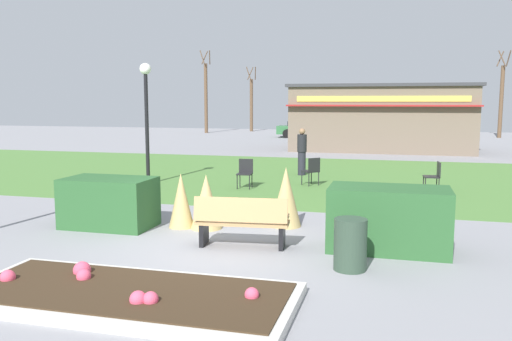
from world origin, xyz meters
The scene contains 20 objects.
ground_plane centered at (0.00, 0.00, 0.00)m, with size 80.00×80.00×0.00m, color gray.
lawn_patch centered at (0.00, 9.46, 0.00)m, with size 36.00×12.00×0.01m, color #4C7A38.
flower_bed centered at (-0.23, -2.85, 0.09)m, with size 4.52×1.92×0.32m.
park_bench centered at (0.53, 0.06, 0.48)m, with size 1.74×0.69×0.95m.
hedge_left centered at (-2.64, 0.87, 0.53)m, with size 1.87×1.10×1.05m, color #28562B.
hedge_right centered at (3.11, 0.55, 0.57)m, with size 2.11×1.10×1.14m, color #28562B.
ornamental_grass_behind_left centered at (-0.60, 1.26, 0.57)m, with size 0.67×0.67×1.14m, color tan.
ornamental_grass_behind_right centered at (0.97, 1.88, 0.64)m, with size 0.66×0.66×1.28m, color tan.
ornamental_grass_behind_center centered at (-1.15, 1.23, 0.58)m, with size 0.54×0.54×1.15m, color tan.
lamppost_mid centered at (-4.51, 6.46, 2.44)m, with size 0.36×0.36×3.84m.
trash_bin centered at (2.54, -0.74, 0.41)m, with size 0.52×0.52×0.83m, color #2D4233.
food_kiosk centered at (2.41, 20.62, 1.78)m, with size 9.67×5.37×3.54m.
cafe_chair_west centered at (-1.24, 6.47, 0.53)m, with size 0.47×0.47×0.89m.
cafe_chair_east centered at (0.67, 7.45, 0.53)m, with size 0.62×0.62×0.89m.
cafe_chair_center centered at (4.33, 7.20, 0.53)m, with size 0.48×0.48×0.89m.
person_strolling centered at (-0.06, 9.73, 0.86)m, with size 0.34×0.34×1.69m.
parked_car_west_slot centered at (-3.21, 29.53, 0.64)m, with size 4.31×2.27×1.20m.
tree_left_bg centered at (-12.24, 32.96, 3.04)m, with size 0.91×0.96×6.81m.
tree_right_bg centered at (10.51, 32.77, 2.76)m, with size 0.91×0.96×6.25m.
tree_center_bg centered at (-9.19, 36.22, 2.45)m, with size 0.91×0.96×5.63m.
Camera 1 is at (3.17, -8.95, 2.66)m, focal length 37.02 mm.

